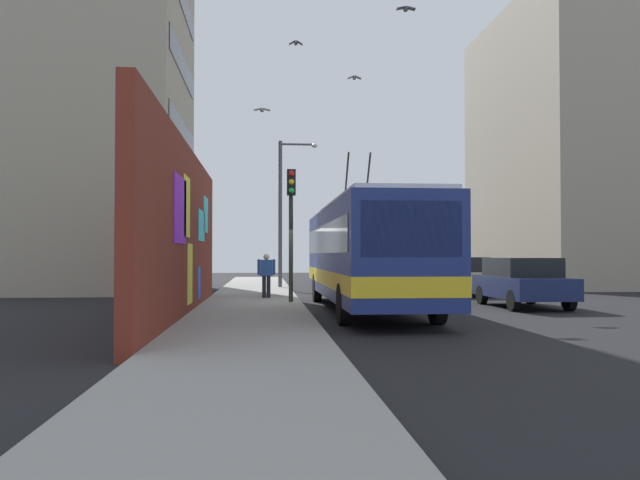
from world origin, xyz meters
The scene contains 14 objects.
ground_plane centered at (0.00, 0.00, 0.00)m, with size 80.00×80.00×0.00m, color black.
sidewalk_slab centered at (0.00, 1.60, 0.07)m, with size 48.00×3.20×0.15m, color gray.
graffiti_wall centered at (-3.60, 3.35, 2.28)m, with size 14.79×0.32×4.55m.
building_far_left centered at (10.16, 9.20, 10.00)m, with size 10.36×8.11×19.99m.
building_far_right centered at (13.56, -17.00, 7.70)m, with size 13.70×9.90×15.39m.
city_bus centered at (-2.00, -1.80, 1.77)m, with size 12.08×2.54×4.95m.
parked_car_navy centered at (-1.14, -7.00, 0.83)m, with size 4.19×1.93×1.58m.
parked_car_champagne centered at (5.33, -7.00, 0.83)m, with size 4.38×1.92×1.58m.
parked_car_red centered at (10.69, -7.00, 0.83)m, with size 4.22×1.79×1.58m.
parked_car_white centered at (16.38, -7.00, 0.84)m, with size 4.62×1.87×1.58m.
pedestrian_midblock centered at (2.01, 1.14, 1.06)m, with size 0.22×0.64×1.56m.
traffic_light centered at (-0.20, 0.35, 3.05)m, with size 0.49×0.28×4.32m.
street_lamp centered at (9.69, 0.25, 4.16)m, with size 0.44×1.88×7.00m.
flying_pigeons centered at (0.54, -0.42, 8.79)m, with size 7.80×5.30×3.52m.
Camera 1 is at (-20.97, 1.23, 1.66)m, focal length 35.98 mm.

